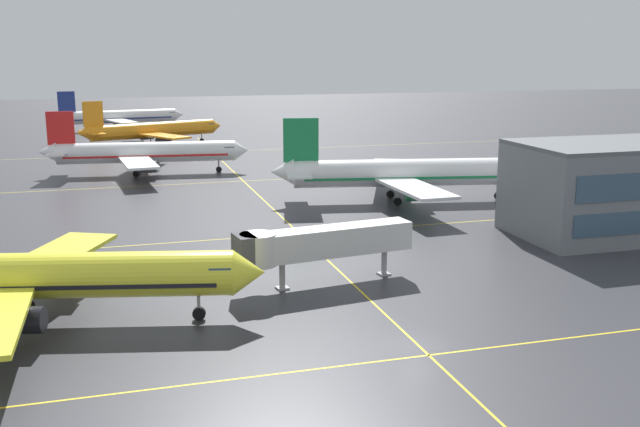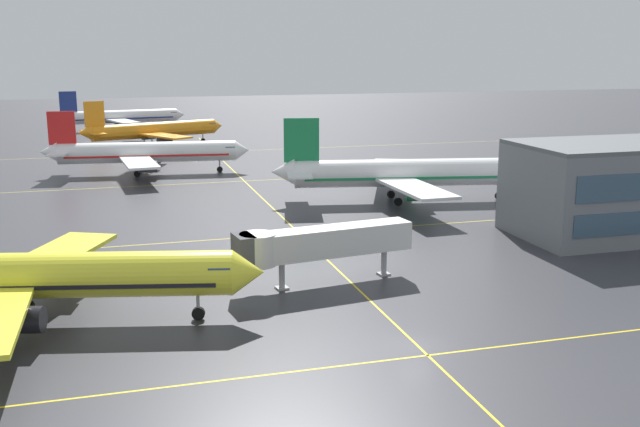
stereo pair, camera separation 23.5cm
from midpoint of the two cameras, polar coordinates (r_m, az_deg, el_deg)
name	(u,v)px [view 1 (the left image)]	position (r m, az deg, el deg)	size (l,w,h in m)	color
ground_plane	(418,345)	(57.27, 7.46, -10.05)	(600.00, 600.00, 0.00)	#333338
airliner_front_gate	(32,277)	(64.20, -21.50, -4.57)	(37.06, 31.50, 11.62)	yellow
airliner_second_row	(405,173)	(108.07, 6.52, 3.12)	(39.66, 33.76, 12.37)	white
airliner_third_row	(144,153)	(134.79, -13.50, 4.60)	(36.59, 31.33, 11.37)	white
airliner_far_left_stand	(152,130)	(173.21, -12.92, 6.29)	(33.89, 28.99, 10.82)	orange
airliner_far_right_stand	(119,117)	(209.79, -15.33, 7.23)	(34.93, 29.93, 10.85)	white
taxiway_markings	(267,203)	(107.39, -4.20, 0.82)	(148.71, 166.06, 0.01)	yellow
jet_bridge	(312,244)	(69.28, -0.72, -2.35)	(17.80, 5.27, 5.58)	silver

